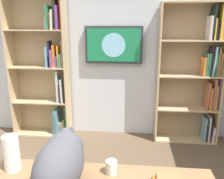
# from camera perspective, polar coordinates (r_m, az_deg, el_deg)

# --- Properties ---
(wall_back) EXTENTS (4.52, 0.06, 2.70)m
(wall_back) POSITION_cam_1_polar(r_m,az_deg,el_deg) (3.65, 0.28, 9.40)
(wall_back) COLOR silver
(wall_back) RESTS_ON ground
(bookshelf_left) EXTENTS (0.92, 0.28, 2.04)m
(bookshelf_left) POSITION_cam_1_polar(r_m,az_deg,el_deg) (3.63, 20.15, 3.40)
(bookshelf_left) COLOR tan
(bookshelf_left) RESTS_ON ground
(bookshelf_right) EXTENTS (0.91, 0.28, 2.22)m
(bookshelf_right) POSITION_cam_1_polar(r_m,az_deg,el_deg) (3.75, -15.72, 4.97)
(bookshelf_right) COLOR tan
(bookshelf_right) RESTS_ON ground
(wall_mounted_tv) EXTENTS (0.87, 0.07, 0.56)m
(wall_mounted_tv) POSITION_cam_1_polar(r_m,az_deg,el_deg) (3.55, 0.43, 10.83)
(wall_mounted_tv) COLOR #333338
(cat) EXTENTS (0.30, 0.66, 0.34)m
(cat) POSITION_cam_1_polar(r_m,az_deg,el_deg) (1.56, -12.35, -16.52)
(cat) COLOR #4C4C51
(cat) RESTS_ON desk
(paper_towel_roll) EXTENTS (0.11, 0.11, 0.26)m
(paper_towel_roll) POSITION_cam_1_polar(r_m,az_deg,el_deg) (1.83, -23.30, -14.02)
(paper_towel_roll) COLOR white
(paper_towel_roll) RESTS_ON desk
(coffee_mug) EXTENTS (0.08, 0.08, 0.10)m
(coffee_mug) POSITION_cam_1_polar(r_m,az_deg,el_deg) (1.69, -0.16, -18.49)
(coffee_mug) COLOR white
(coffee_mug) RESTS_ON desk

